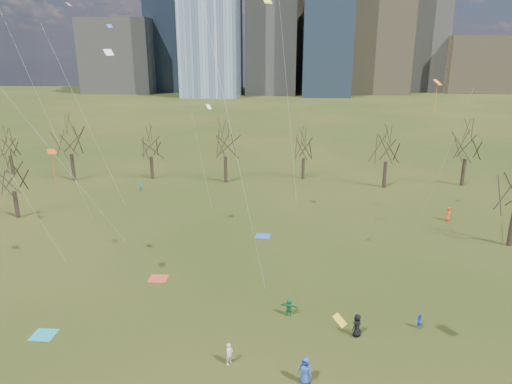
# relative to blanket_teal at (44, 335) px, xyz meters

# --- Properties ---
(ground) EXTENTS (500.00, 500.00, 0.00)m
(ground) POSITION_rel_blanket_teal_xyz_m (14.07, 1.16, -0.01)
(ground) COLOR black
(ground) RESTS_ON ground
(downtown_skyline) EXTENTS (212.50, 78.00, 118.00)m
(downtown_skyline) POSITION_rel_blanket_teal_xyz_m (11.64, 211.80, 38.99)
(downtown_skyline) COLOR slate
(downtown_skyline) RESTS_ON ground
(bare_tree_row) EXTENTS (113.04, 29.80, 9.50)m
(bare_tree_row) POSITION_rel_blanket_teal_xyz_m (13.98, 38.38, 6.10)
(bare_tree_row) COLOR black
(bare_tree_row) RESTS_ON ground
(blanket_teal) EXTENTS (1.60, 1.50, 0.03)m
(blanket_teal) POSITION_rel_blanket_teal_xyz_m (0.00, 0.00, 0.00)
(blanket_teal) COLOR teal
(blanket_teal) RESTS_ON ground
(blanket_navy) EXTENTS (1.60, 1.50, 0.03)m
(blanket_navy) POSITION_rel_blanket_teal_xyz_m (14.31, 19.61, 0.00)
(blanket_navy) COLOR blue
(blanket_navy) RESTS_ON ground
(blanket_crimson) EXTENTS (1.60, 1.50, 0.03)m
(blanket_crimson) POSITION_rel_blanket_teal_xyz_m (5.69, 8.98, 0.00)
(blanket_crimson) COLOR red
(blanket_crimson) RESTS_ON ground
(person_0) EXTENTS (1.03, 0.83, 1.82)m
(person_0) POSITION_rel_blanket_teal_xyz_m (18.39, -3.49, 0.90)
(person_0) COLOR #2542A4
(person_0) RESTS_ON ground
(person_1) EXTENTS (0.60, 0.65, 1.49)m
(person_1) POSITION_rel_blanket_teal_xyz_m (13.59, -2.05, 0.73)
(person_1) COLOR silver
(person_1) RESTS_ON ground
(person_5) EXTENTS (1.42, 0.64, 1.47)m
(person_5) POSITION_rel_blanket_teal_xyz_m (17.34, 3.96, 0.72)
(person_5) COLOR #1B7C39
(person_5) RESTS_ON ground
(person_6) EXTENTS (0.98, 0.97, 1.71)m
(person_6) POSITION_rel_blanket_teal_xyz_m (22.14, 1.70, 0.84)
(person_6) COLOR black
(person_6) RESTS_ON ground
(person_8) EXTENTS (0.61, 0.68, 1.16)m
(person_8) POSITION_rel_blanket_teal_xyz_m (26.75, 2.98, 0.56)
(person_8) COLOR #295EB2
(person_8) RESTS_ON ground
(person_12) EXTENTS (0.80, 0.97, 1.70)m
(person_12) POSITION_rel_blanket_teal_xyz_m (36.09, 26.26, 0.84)
(person_12) COLOR #E74419
(person_12) RESTS_ON ground
(person_13) EXTENTS (0.60, 0.75, 1.81)m
(person_13) POSITION_rel_blanket_teal_xyz_m (-4.33, 34.68, 0.89)
(person_13) COLOR #1C806D
(person_13) RESTS_ON ground
(kites_airborne) EXTENTS (58.45, 42.95, 31.86)m
(kites_airborne) POSITION_rel_blanket_teal_xyz_m (19.08, 12.09, 13.01)
(kites_airborne) COLOR #E64C13
(kites_airborne) RESTS_ON ground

